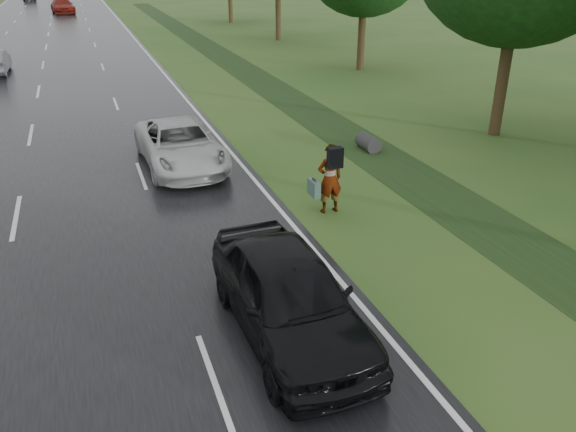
% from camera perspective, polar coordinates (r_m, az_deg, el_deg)
% --- Properties ---
extents(road, '(14.00, 180.00, 0.04)m').
position_cam_1_polar(road, '(52.59, -23.22, 16.21)').
color(road, black).
rests_on(road, ground).
extents(edge_stripe_east, '(0.12, 180.00, 0.01)m').
position_cam_1_polar(edge_stripe_east, '(52.74, -15.63, 17.30)').
color(edge_stripe_east, silver).
rests_on(edge_stripe_east, road).
extents(center_line, '(0.12, 180.00, 0.01)m').
position_cam_1_polar(center_line, '(52.59, -23.23, 16.24)').
color(center_line, silver).
rests_on(center_line, road).
extents(drainage_ditch, '(2.20, 120.00, 0.56)m').
position_cam_1_polar(drainage_ditch, '(28.22, -0.22, 12.07)').
color(drainage_ditch, '#193213').
rests_on(drainage_ditch, ground).
extents(pedestrian, '(0.86, 0.77, 1.92)m').
position_cam_1_polar(pedestrian, '(14.97, 4.20, 3.89)').
color(pedestrian, '#A5998C').
rests_on(pedestrian, ground).
extents(white_pickup, '(2.54, 5.21, 1.43)m').
position_cam_1_polar(white_pickup, '(18.71, -10.89, 7.10)').
color(white_pickup, silver).
rests_on(white_pickup, road).
extents(dark_sedan, '(2.05, 4.85, 1.64)m').
position_cam_1_polar(dark_sedan, '(10.12, 0.10, -8.02)').
color(dark_sedan, black).
rests_on(dark_sedan, road).
extents(far_car_red, '(2.96, 5.91, 1.65)m').
position_cam_1_polar(far_car_red, '(75.15, -21.93, 19.19)').
color(far_car_red, maroon).
rests_on(far_car_red, road).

